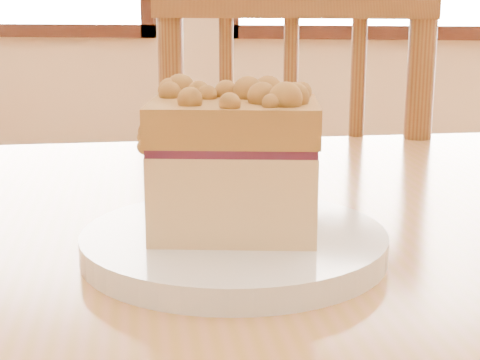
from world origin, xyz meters
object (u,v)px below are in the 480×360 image
Objects in this scene: cafe_table_main at (254,338)px; cake_slice at (234,158)px; plate at (234,244)px; cafe_chair_main at (304,260)px.

cake_slice reaches higher than cafe_table_main.
cafe_table_main is at bearing 76.24° from plate.
cafe_chair_main reaches higher than cafe_table_main.
cake_slice is (-0.01, -0.04, 0.16)m from cafe_table_main.
cafe_table_main is 1.53× the size of cafe_chair_main.
cafe_table_main is 11.01× the size of cake_slice.
cafe_table_main is 0.11m from plate.
cafe_table_main is at bearing 70.00° from cake_slice.
cake_slice is at bearing 94.41° from cafe_chair_main.
cake_slice is at bearing -120.32° from cafe_table_main.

